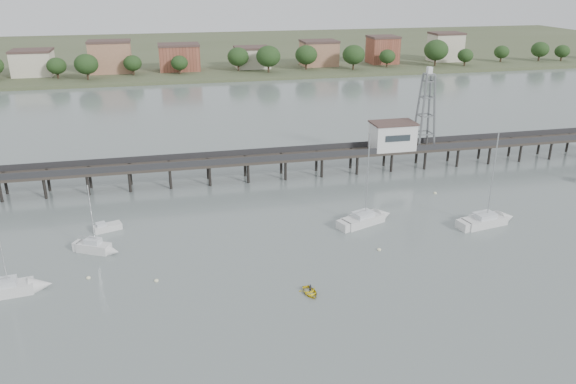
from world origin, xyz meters
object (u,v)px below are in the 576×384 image
Objects in this scene: sailboat_b at (99,248)px; white_tender at (107,227)px; lattice_tower at (426,111)px; sailboat_d at (492,220)px; sailboat_c at (370,218)px; sailboat_a at (18,288)px; pier at (265,159)px; yellow_dinghy at (310,294)px.

white_tender is (0.48, 7.18, -0.18)m from sailboat_b.
lattice_tower is 1.01× the size of sailboat_d.
sailboat_c is (-17.92, 4.75, 0.00)m from sailboat_d.
white_tender is at bearing 52.46° from sailboat_a.
sailboat_a is (-36.36, -33.22, -3.16)m from pier.
sailboat_c is at bearing -26.73° from white_tender.
sailboat_c reaches higher than sailboat_a.
pier is at bearing 34.82° from sailboat_a.
sailboat_a is at bearing 158.34° from yellow_dinghy.
sailboat_c is at bearing -62.29° from pier.
white_tender is (-58.75, -17.41, -10.62)m from lattice_tower.
sailboat_d reaches higher than yellow_dinghy.
white_tender is at bearing 150.53° from sailboat_c.
sailboat_d is at bearing 24.26° from sailboat_b.
sailboat_b is (-39.89, -1.46, 0.03)m from sailboat_c.
sailboat_a is at bearing -153.92° from lattice_tower.
sailboat_a is (-8.63, -8.63, -0.02)m from sailboat_b.
sailboat_d reaches higher than pier.
sailboat_a is 4.60× the size of yellow_dinghy.
sailboat_b is (-57.80, 3.30, 0.03)m from sailboat_d.
sailboat_c is 5.01× the size of yellow_dinghy.
sailboat_c reaches higher than white_tender.
lattice_tower reaches higher than sailboat_b.
white_tender is (-27.25, -17.41, -3.31)m from pier.
sailboat_d is at bearing -28.82° from white_tender.
white_tender is 1.45× the size of yellow_dinghy.
pier is 9.68× the size of lattice_tower.
lattice_tower is 3.57× the size of white_tender.
sailboat_b is 12.21m from sailboat_a.
sailboat_b reaches higher than pier.
pier is 49.35m from sailboat_a.
lattice_tower is at bearing 0.00° from pier.
yellow_dinghy is at bearing -149.75° from sailboat_c.
lattice_tower is at bearing 42.26° from yellow_dinghy.
sailboat_b is at bearing 160.88° from sailboat_c.
sailboat_d is at bearing -92.95° from lattice_tower.
pier is 32.34m from lattice_tower.
sailboat_d is 3.52× the size of white_tender.
sailboat_d is 1.49× the size of sailboat_b.
sailboat_b is (-27.74, -24.58, -3.14)m from pier.
sailboat_b is 3.44× the size of yellow_dinghy.
yellow_dinghy is (-33.77, -41.23, -11.10)m from lattice_tower.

